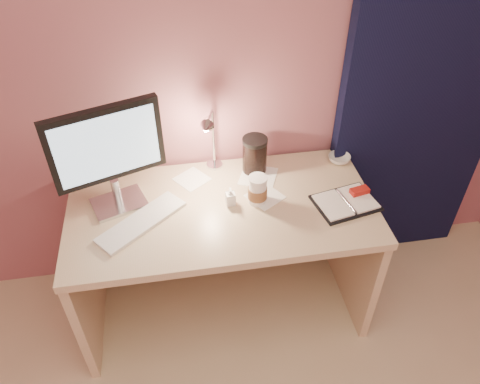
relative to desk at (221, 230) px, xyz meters
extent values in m
plane|color=#9F5C64|center=(0.00, 0.30, 0.75)|extent=(3.50, 0.00, 3.50)
cube|color=black|center=(1.05, 0.24, 0.60)|extent=(0.85, 0.08, 2.20)
cube|color=#CFB192|center=(0.00, -0.07, 0.21)|extent=(1.40, 0.70, 0.04)
cube|color=#CFB192|center=(-0.68, -0.07, -0.16)|extent=(0.04, 0.66, 0.69)
cube|color=#CFB192|center=(0.68, -0.07, -0.16)|extent=(0.04, 0.66, 0.69)
cube|color=#CFB192|center=(0.00, 0.26, -0.10)|extent=(1.32, 0.03, 0.55)
cube|color=silver|center=(-0.46, 0.02, 0.23)|extent=(0.28, 0.24, 0.02)
cylinder|color=silver|center=(-0.46, 0.02, 0.31)|extent=(0.04, 0.04, 0.13)
cube|color=black|center=(-0.46, 0.02, 0.56)|extent=(0.46, 0.19, 0.34)
cube|color=#A9CDE6|center=(-0.47, -0.01, 0.56)|extent=(0.40, 0.14, 0.29)
cube|color=white|center=(-0.36, -0.12, 0.23)|extent=(0.40, 0.36, 0.02)
cube|color=black|center=(0.56, -0.15, 0.23)|extent=(0.31, 0.26, 0.01)
cube|color=white|center=(0.50, -0.16, 0.24)|extent=(0.16, 0.20, 0.01)
cube|color=white|center=(0.63, -0.13, 0.24)|extent=(0.16, 0.20, 0.01)
cube|color=#A5290E|center=(0.64, -0.11, 0.26)|extent=(0.09, 0.06, 0.02)
cube|color=white|center=(0.21, -0.04, 0.23)|extent=(0.20, 0.20, 0.00)
cube|color=white|center=(0.21, 0.11, 0.23)|extent=(0.22, 0.22, 0.00)
cube|color=white|center=(-0.12, 0.15, 0.23)|extent=(0.20, 0.20, 0.00)
cylinder|color=white|center=(0.17, -0.07, 0.29)|extent=(0.08, 0.08, 0.13)
cylinder|color=brown|center=(0.17, -0.07, 0.28)|extent=(0.09, 0.09, 0.06)
cylinder|color=white|center=(0.17, -0.07, 0.36)|extent=(0.09, 0.09, 0.01)
imported|color=silver|center=(0.64, 0.17, 0.24)|extent=(0.14, 0.14, 0.04)
imported|color=white|center=(0.04, -0.06, 0.27)|extent=(0.04, 0.05, 0.09)
cylinder|color=black|center=(0.20, 0.17, 0.31)|extent=(0.12, 0.12, 0.17)
cylinder|color=silver|center=(0.00, 0.24, 0.23)|extent=(0.08, 0.08, 0.01)
cylinder|color=silver|center=(0.00, 0.24, 0.39)|extent=(0.01, 0.01, 0.31)
cone|color=silver|center=(0.05, 0.10, 0.54)|extent=(0.08, 0.07, 0.06)
camera|label=1|loc=(-0.18, -1.64, 1.67)|focal=35.00mm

